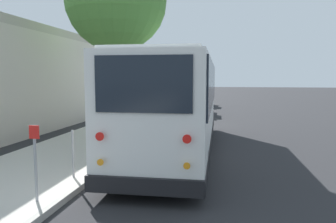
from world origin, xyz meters
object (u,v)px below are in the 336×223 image
object	(u,v)px
parked_sedan_white	(202,100)
shuttle_bus	(176,99)
fire_hydrant	(158,114)
sign_post_far	(73,154)
sign_post_near	(35,162)
parked_sedan_silver	(196,106)

from	to	relation	value
parked_sedan_white	shuttle_bus	bearing A→B (deg)	-177.45
shuttle_bus	fire_hydrant	size ratio (longest dim) A/B	13.32
parked_sedan_white	sign_post_far	world-z (taller)	sign_post_far
sign_post_far	sign_post_near	bearing A→B (deg)	180.00
parked_sedan_silver	fire_hydrant	world-z (taller)	parked_sedan_silver
sign_post_near	fire_hydrant	bearing A→B (deg)	0.54
sign_post_far	parked_sedan_white	bearing A→B (deg)	-3.87
sign_post_near	sign_post_far	size ratio (longest dim) A/B	1.30
shuttle_bus	sign_post_near	distance (m)	6.14
parked_sedan_silver	parked_sedan_white	world-z (taller)	parked_sedan_silver
parked_sedan_white	fire_hydrant	xyz separation A→B (m)	(-11.79, 1.66, -0.03)
shuttle_bus	sign_post_near	size ratio (longest dim) A/B	6.73
parked_sedan_silver	sign_post_far	world-z (taller)	sign_post_far
sign_post_far	fire_hydrant	bearing A→B (deg)	0.62
parked_sedan_white	sign_post_far	size ratio (longest dim) A/B	3.46
sign_post_near	sign_post_far	world-z (taller)	sign_post_near
shuttle_bus	parked_sedan_white	xyz separation A→B (m)	(18.75, 0.51, -1.35)
parked_sedan_silver	sign_post_far	xyz separation A→B (m)	(-16.04, 1.65, 0.17)
parked_sedan_white	fire_hydrant	size ratio (longest dim) A/B	5.27
sign_post_far	fire_hydrant	world-z (taller)	sign_post_far
sign_post_near	fire_hydrant	size ratio (longest dim) A/B	1.98
parked_sedan_silver	shuttle_bus	bearing A→B (deg)	-179.63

